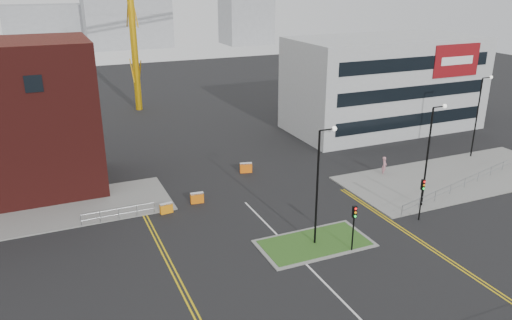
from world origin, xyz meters
The scene contains 24 objects.
ground centered at (0.00, 0.00, 0.00)m, with size 200.00×200.00×0.00m, color black.
pavement_left centered at (-20.00, 22.00, 0.06)m, with size 28.00×8.00×0.12m, color slate.
pavement_right centered at (22.00, 14.00, 0.06)m, with size 24.00×10.00×0.12m, color slate.
island_kerb centered at (2.00, 8.00, 0.04)m, with size 8.60×4.60×0.08m, color slate.
grass_island centered at (2.00, 8.00, 0.06)m, with size 8.00×4.00×0.12m, color #274E1A.
office_block centered at (26.01, 31.97, 6.00)m, with size 25.00×12.20×12.00m.
streetlamp_island centered at (2.22, 8.00, 5.41)m, with size 1.46×0.36×9.18m.
streetlamp_right_near centered at (14.22, 10.00, 5.41)m, with size 1.46×0.36×9.18m.
streetlamp_right_far centered at (28.22, 18.00, 5.41)m, with size 1.46×0.36×9.18m.
traffic_light_island centered at (4.00, 5.98, 2.57)m, with size 0.28×0.33×3.65m.
traffic_light_right centered at (12.00, 7.98, 2.57)m, with size 0.28×0.33×3.65m.
railing_left centered at (-11.00, 18.00, 0.74)m, with size 6.05×0.05×1.10m.
railing_right centered at (20.50, 11.50, 0.78)m, with size 19.05×5.05×1.10m.
centre_line centered at (0.00, 2.00, 0.01)m, with size 0.15×30.00×0.01m, color silver.
yellow_left_a centered at (-9.00, 10.00, 0.01)m, with size 0.12×24.00×0.01m, color gold.
yellow_left_b centered at (-8.70, 10.00, 0.01)m, with size 0.12×24.00×0.01m, color gold.
yellow_right_a centered at (9.50, 6.00, 0.01)m, with size 0.12×20.00×0.01m, color gold.
yellow_right_b centered at (9.80, 6.00, 0.01)m, with size 0.12×20.00×0.01m, color gold.
skyline_b centered at (10.00, 130.00, 8.00)m, with size 24.00×12.00×16.00m, color gray.
skyline_d centered at (-8.00, 140.00, 6.00)m, with size 30.00×12.00×12.00m, color gray.
pedestrian centered at (15.63, 17.54, 0.99)m, with size 0.72×0.47×1.97m, color #BC7A85.
barrier_left centered at (-7.04, 17.74, 0.50)m, with size 1.12×0.46×0.92m.
barrier_mid centered at (-4.00, 18.66, 0.53)m, with size 1.20×0.51×0.98m.
barrier_right centered at (2.91, 23.85, 0.57)m, with size 1.30×0.70×1.04m.
Camera 1 is at (-15.52, -20.89, 19.02)m, focal length 35.00 mm.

